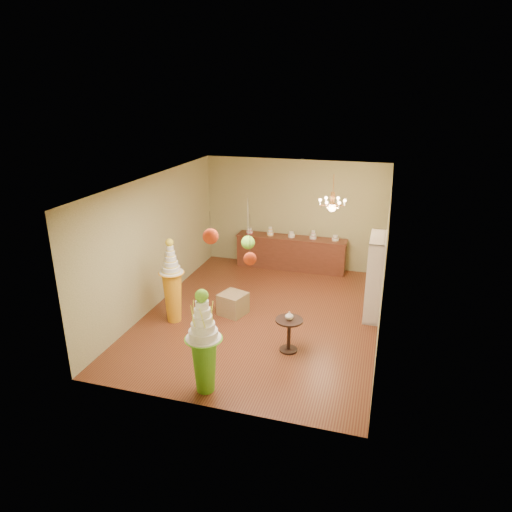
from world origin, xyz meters
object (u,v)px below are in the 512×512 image
(pedestal_orange, at_px, (173,290))
(sideboard, at_px, (291,252))
(round_table, at_px, (289,331))
(pedestal_green, at_px, (204,351))

(pedestal_orange, bearing_deg, sideboard, 64.81)
(sideboard, relative_size, round_table, 4.48)
(pedestal_green, xyz_separation_m, round_table, (1.06, 1.59, -0.32))
(sideboard, bearing_deg, round_table, -78.16)
(pedestal_green, distance_m, sideboard, 5.83)
(pedestal_green, height_order, pedestal_orange, pedestal_orange)
(pedestal_orange, bearing_deg, round_table, -10.62)
(sideboard, xyz_separation_m, round_table, (0.89, -4.23, -0.05))
(round_table, bearing_deg, pedestal_orange, 169.38)
(pedestal_green, relative_size, pedestal_orange, 0.98)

